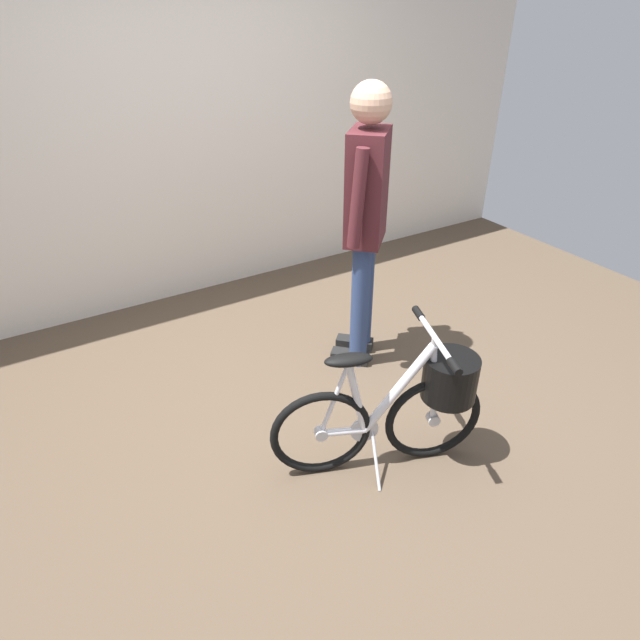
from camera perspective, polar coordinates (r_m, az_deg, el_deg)
ground_plane at (r=3.07m, az=2.00°, el=-10.37°), size 6.09×6.09×0.00m
back_wall at (r=4.10m, az=-13.62°, el=21.27°), size 6.09×0.10×2.77m
folding_bike_foreground at (r=2.63m, az=9.00°, el=-8.67°), size 1.00×0.54×0.75m
visitor_near_wall at (r=3.12m, az=4.82°, el=10.91°), size 0.40×0.40×1.67m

